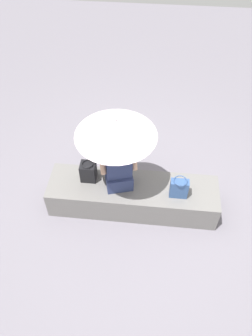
{
  "coord_description": "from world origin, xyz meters",
  "views": [
    {
      "loc": [
        0.19,
        -2.75,
        3.87
      ],
      "look_at": [
        -0.09,
        0.0,
        0.78
      ],
      "focal_mm": 35.3,
      "sensor_mm": 36.0,
      "label": 1
    }
  ],
  "objects_px": {
    "parasol": "(116,128)",
    "tote_bag_canvas": "(88,171)",
    "handbag_black": "(179,188)",
    "person_seated": "(119,165)"
  },
  "relations": [
    {
      "from": "person_seated",
      "to": "handbag_black",
      "type": "distance_m",
      "value": 0.82
    },
    {
      "from": "handbag_black",
      "to": "tote_bag_canvas",
      "type": "height_order",
      "value": "handbag_black"
    },
    {
      "from": "handbag_black",
      "to": "tote_bag_canvas",
      "type": "xyz_separation_m",
      "value": [
        -1.2,
        0.17,
        -0.01
      ]
    },
    {
      "from": "tote_bag_canvas",
      "to": "parasol",
      "type": "bearing_deg",
      "value": -11.62
    },
    {
      "from": "parasol",
      "to": "tote_bag_canvas",
      "type": "bearing_deg",
      "value": 168.38
    },
    {
      "from": "parasol",
      "to": "tote_bag_canvas",
      "type": "relative_size",
      "value": 3.87
    },
    {
      "from": "handbag_black",
      "to": "tote_bag_canvas",
      "type": "relative_size",
      "value": 1.02
    },
    {
      "from": "tote_bag_canvas",
      "to": "handbag_black",
      "type": "bearing_deg",
      "value": -7.84
    },
    {
      "from": "person_seated",
      "to": "handbag_black",
      "type": "height_order",
      "value": "person_seated"
    },
    {
      "from": "person_seated",
      "to": "handbag_black",
      "type": "bearing_deg",
      "value": -7.07
    }
  ]
}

